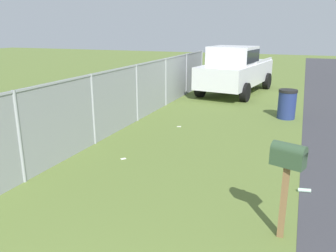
% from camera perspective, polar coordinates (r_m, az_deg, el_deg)
% --- Properties ---
extents(mailbox, '(0.33, 0.48, 1.39)m').
position_cam_1_polar(mailbox, '(4.80, 19.41, -6.01)').
color(mailbox, brown).
rests_on(mailbox, ground).
extents(pickup_truck, '(5.41, 2.78, 2.09)m').
position_cam_1_polar(pickup_truck, '(15.53, 11.23, 9.42)').
color(pickup_truck, silver).
rests_on(pickup_truck, ground).
extents(trash_bin, '(0.59, 0.59, 0.95)m').
position_cam_1_polar(trash_bin, '(11.62, 19.33, 3.50)').
color(trash_bin, navy).
rests_on(trash_bin, ground).
extents(fence_section, '(16.94, 0.07, 1.77)m').
position_cam_1_polar(fence_section, '(9.61, -8.51, 4.67)').
color(fence_section, '#9EA3A8').
rests_on(fence_section, ground).
extents(litter_bottle_near_hydrant, '(0.11, 0.23, 0.07)m').
position_cam_1_polar(litter_bottle_near_hydrant, '(6.66, 21.88, -9.97)').
color(litter_bottle_near_hydrant, '#B2D8BF').
rests_on(litter_bottle_near_hydrant, ground).
extents(litter_wrapper_far_scatter, '(0.15, 0.14, 0.01)m').
position_cam_1_polar(litter_wrapper_far_scatter, '(7.74, -7.51, -5.45)').
color(litter_wrapper_far_scatter, silver).
rests_on(litter_wrapper_far_scatter, ground).
extents(litter_wrapper_by_mailbox, '(0.13, 0.11, 0.01)m').
position_cam_1_polar(litter_wrapper_by_mailbox, '(8.01, 17.06, -5.29)').
color(litter_wrapper_by_mailbox, silver).
rests_on(litter_wrapper_by_mailbox, ground).
extents(litter_wrapper_midfield_a, '(0.10, 0.13, 0.01)m').
position_cam_1_polar(litter_wrapper_midfield_a, '(10.15, 1.86, -0.08)').
color(litter_wrapper_midfield_a, silver).
rests_on(litter_wrapper_midfield_a, ground).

